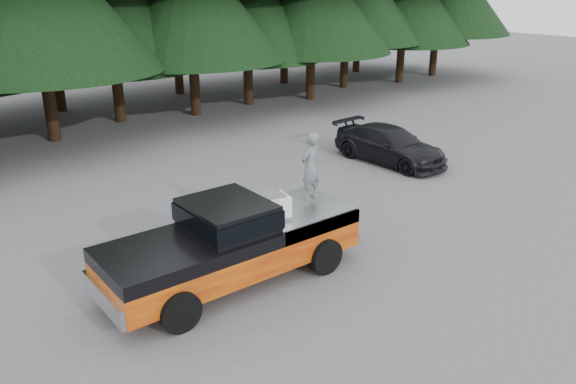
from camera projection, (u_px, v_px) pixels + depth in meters
ground at (286, 262)px, 13.45m from camera, size 120.00×120.00×0.00m
pickup_truck at (233, 254)px, 12.40m from camera, size 6.00×2.04×1.33m
truck_cab at (227, 215)px, 12.00m from camera, size 1.66×1.90×0.59m
air_compressor at (271, 207)px, 12.50m from camera, size 0.85×0.75×0.51m
man_on_bed at (310, 166)px, 13.39m from camera, size 0.70×0.55×1.66m
parked_car at (390, 145)px, 20.56m from camera, size 2.08×4.58×1.30m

